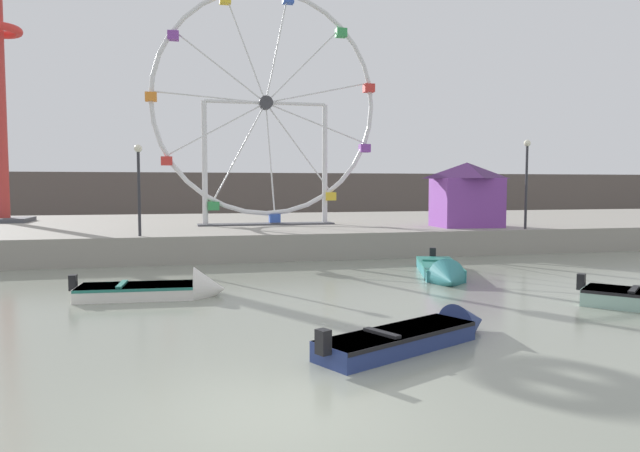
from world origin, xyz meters
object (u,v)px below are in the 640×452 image
promenade_lamp_far (139,176)px  motorboat_teal_painted (443,272)px  carnival_booth_purple_stall (467,193)px  promenade_lamp_near (527,171)px  motorboat_white_red_stripe (168,290)px  motorboat_navy_blue (424,333)px  ferris_wheel_white_frame (266,107)px

promenade_lamp_far → motorboat_teal_painted: bearing=-30.9°
motorboat_teal_painted → promenade_lamp_far: (-10.48, 6.26, 3.39)m
motorboat_teal_painted → carnival_booth_purple_stall: carnival_booth_purple_stall is taller
promenade_lamp_near → promenade_lamp_far: bearing=179.6°
motorboat_white_red_stripe → promenade_lamp_near: promenade_lamp_near is taller
carnival_booth_purple_stall → promenade_lamp_near: 3.04m
motorboat_white_red_stripe → carnival_booth_purple_stall: (14.31, 9.39, 2.62)m
motorboat_white_red_stripe → carnival_booth_purple_stall: carnival_booth_purple_stall is taller
promenade_lamp_near → motorboat_navy_blue: bearing=-129.1°
motorboat_navy_blue → ferris_wheel_white_frame: bearing=64.9°
carnival_booth_purple_stall → promenade_lamp_near: promenade_lamp_near is taller
promenade_lamp_near → promenade_lamp_far: 17.64m
motorboat_teal_painted → motorboat_navy_blue: motorboat_teal_painted is taller
motorboat_teal_painted → promenade_lamp_far: bearing=-102.9°
carnival_booth_purple_stall → motorboat_navy_blue: bearing=-117.3°
promenade_lamp_far → ferris_wheel_white_frame: bearing=43.1°
ferris_wheel_white_frame → promenade_lamp_far: size_ratio=3.28×
motorboat_teal_painted → promenade_lamp_far: 12.67m
motorboat_teal_painted → promenade_lamp_near: 10.12m
carnival_booth_purple_stall → promenade_lamp_far: 15.69m
promenade_lamp_near → carnival_booth_purple_stall: bearing=136.9°
motorboat_white_red_stripe → carnival_booth_purple_stall: size_ratio=1.26×
promenade_lamp_near → promenade_lamp_far: (-17.64, 0.12, -0.28)m
ferris_wheel_white_frame → motorboat_white_red_stripe: bearing=-109.9°
motorboat_navy_blue → ferris_wheel_white_frame: (-0.42, 19.57, 7.09)m
motorboat_navy_blue → promenade_lamp_near: (11.19, 13.79, 3.67)m
ferris_wheel_white_frame → promenade_lamp_far: ferris_wheel_white_frame is taller
carnival_booth_purple_stall → promenade_lamp_far: bearing=-170.6°
motorboat_teal_painted → motorboat_white_red_stripe: motorboat_white_red_stripe is taller
ferris_wheel_white_frame → promenade_lamp_near: (11.61, -5.77, -3.41)m
promenade_lamp_near → promenade_lamp_far: size_ratio=1.13×
motorboat_navy_blue → carnival_booth_purple_stall: size_ratio=1.32×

